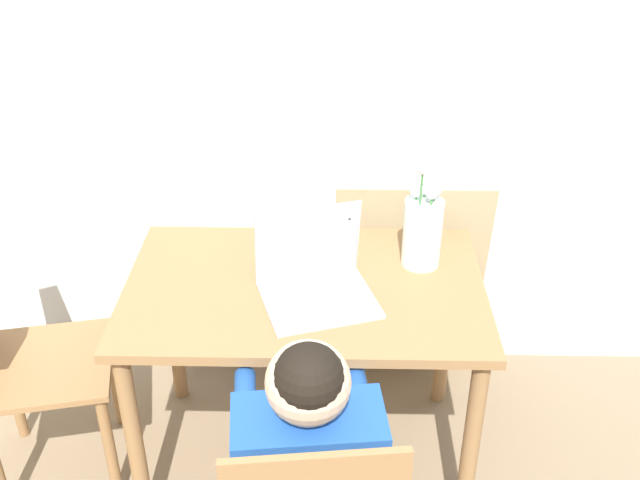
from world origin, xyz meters
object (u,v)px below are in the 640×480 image
object	(u,v)px
person_seated	(307,451)
laptop	(315,277)
water_bottle	(347,245)
flower_vase	(423,229)

from	to	relation	value
person_seated	laptop	size ratio (longest dim) A/B	2.63
person_seated	water_bottle	xyz separation A→B (m)	(0.10, 0.64, 0.18)
laptop	flower_vase	xyz separation A→B (m)	(0.32, 0.18, 0.06)
person_seated	laptop	bearing A→B (deg)	-96.78
laptop	person_seated	bearing A→B (deg)	-107.97
person_seated	flower_vase	distance (m)	0.81
person_seated	water_bottle	distance (m)	0.67
laptop	water_bottle	xyz separation A→B (m)	(0.09, 0.10, 0.04)
flower_vase	person_seated	bearing A→B (deg)	-114.62
laptop	flower_vase	bearing A→B (deg)	11.26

